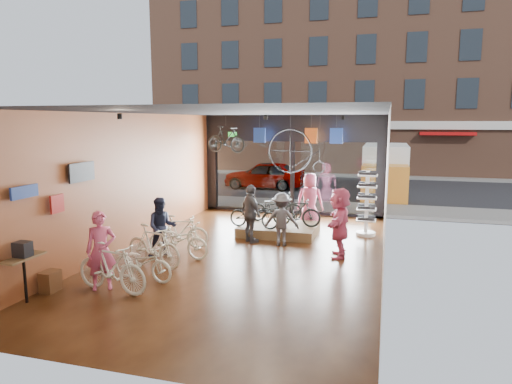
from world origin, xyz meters
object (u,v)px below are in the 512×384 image
at_px(customer_3, 282,219).
at_px(sunglasses_rack, 367,203).
at_px(floor_bike_2, 143,262).
at_px(customer_2, 251,214).
at_px(display_platform, 279,229).
at_px(display_bike_left, 254,214).
at_px(customer_5, 339,223).
at_px(customer_4, 310,200).
at_px(customer_0, 101,251).
at_px(display_bike_right, 275,207).
at_px(floor_bike_1, 111,267).
at_px(display_bike_mid, 296,212).
at_px(floor_bike_4, 178,240).
at_px(box_truck, 385,171).
at_px(floor_bike_5, 180,232).
at_px(penny_farthing, 299,153).
at_px(hung_bike, 226,139).
at_px(street_car, 265,175).
at_px(floor_bike_3, 153,246).
at_px(customer_1, 162,227).

xyz_separation_m(customer_3, sunglasses_rack, (2.31, 1.88, 0.26)).
height_order(floor_bike_2, customer_2, customer_2).
bearing_deg(display_platform, display_bike_left, -136.67).
height_order(display_platform, customer_3, customer_3).
xyz_separation_m(display_bike_left, customer_5, (2.75, -1.35, 0.21)).
relative_size(display_bike_left, customer_4, 0.86).
xyz_separation_m(customer_0, customer_2, (1.99, 4.52, 0.01)).
bearing_deg(display_bike_right, display_platform, -166.90).
bearing_deg(customer_5, floor_bike_1, -51.69).
relative_size(display_bike_mid, customer_2, 0.89).
bearing_deg(floor_bike_4, box_truck, -17.14).
bearing_deg(floor_bike_5, display_bike_mid, -63.98).
bearing_deg(sunglasses_rack, floor_bike_1, -109.61).
bearing_deg(floor_bike_2, customer_0, 151.66).
bearing_deg(penny_farthing, floor_bike_4, -115.15).
distance_m(customer_2, hung_bike, 3.94).
xyz_separation_m(floor_bike_4, display_platform, (1.99, 3.22, -0.33)).
bearing_deg(display_bike_right, street_car, 3.98).
height_order(display_platform, customer_4, customer_4).
height_order(floor_bike_5, customer_3, customer_3).
xyz_separation_m(floor_bike_3, floor_bike_4, (0.27, 0.83, -0.05)).
distance_m(floor_bike_1, display_bike_right, 6.66).
bearing_deg(floor_bike_5, sunglasses_rack, -71.65).
height_order(floor_bike_4, customer_1, customer_1).
relative_size(display_platform, display_bike_right, 1.36).
distance_m(display_platform, display_bike_right, 0.82).
relative_size(box_truck, customer_5, 3.30).
xyz_separation_m(floor_bike_1, customer_3, (2.63, 4.55, 0.23)).
relative_size(customer_3, customer_5, 0.83).
xyz_separation_m(floor_bike_3, customer_5, (4.35, 2.07, 0.41)).
height_order(floor_bike_3, display_bike_left, display_bike_left).
bearing_deg(box_truck, floor_bike_2, -111.18).
bearing_deg(customer_1, floor_bike_3, -104.25).
xyz_separation_m(floor_bike_3, customer_4, (3.05, 5.22, 0.41)).
height_order(street_car, display_bike_right, street_car).
distance_m(floor_bike_3, hung_bike, 6.15).
height_order(box_truck, customer_5, box_truck).
bearing_deg(customer_4, customer_3, 80.20).
distance_m(street_car, customer_5, 12.47).
xyz_separation_m(floor_bike_2, customer_5, (4.10, 3.04, 0.52)).
distance_m(box_truck, floor_bike_5, 12.15).
distance_m(display_bike_right, customer_4, 1.25).
distance_m(display_bike_mid, penny_farthing, 2.50).
bearing_deg(street_car, display_bike_left, 13.01).
height_order(floor_bike_3, floor_bike_4, floor_bike_3).
bearing_deg(display_bike_right, floor_bike_4, 141.69).
bearing_deg(customer_1, customer_5, -10.49).
bearing_deg(customer_5, display_bike_mid, -144.59).
bearing_deg(display_bike_mid, penny_farthing, 8.47).
relative_size(floor_bike_4, customer_3, 1.18).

